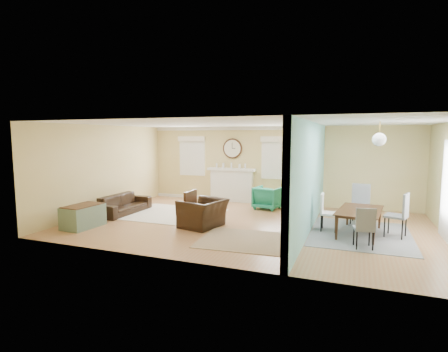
{
  "coord_description": "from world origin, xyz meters",
  "views": [
    {
      "loc": [
        2.55,
        -8.49,
        2.28
      ],
      "look_at": [
        -0.8,
        0.3,
        1.2
      ],
      "focal_mm": 28.0,
      "sensor_mm": 36.0,
      "label": 1
    }
  ],
  "objects": [
    {
      "name": "dining_chair_e",
      "position": [
        3.43,
        0.09,
        0.6
      ],
      "size": [
        0.56,
        0.56,
        1.02
      ],
      "color": "gray",
      "rests_on": "floor"
    },
    {
      "name": "window_left",
      "position": [
        -3.05,
        2.95,
        1.66
      ],
      "size": [
        1.05,
        0.13,
        1.42
      ],
      "color": "white",
      "rests_on": "wall_back"
    },
    {
      "name": "trunk",
      "position": [
        -3.79,
        -1.75,
        0.28
      ],
      "size": [
        0.65,
        1.02,
        0.57
      ],
      "color": "slate",
      "rests_on": "floor"
    },
    {
      "name": "sofa",
      "position": [
        -3.86,
        -0.03,
        0.28
      ],
      "size": [
        0.75,
        1.89,
        0.55
      ],
      "primitive_type": "imported",
      "rotation": [
        0.0,
        0.0,
        1.57
      ],
      "color": "black",
      "rests_on": "floor"
    },
    {
      "name": "window_right",
      "position": [
        0.05,
        2.95,
        1.66
      ],
      "size": [
        1.05,
        0.13,
        1.42
      ],
      "color": "white",
      "rests_on": "wall_back"
    },
    {
      "name": "potted_plant",
      "position": [
        1.13,
        0.14,
        0.75
      ],
      "size": [
        0.51,
        0.49,
        0.43
      ],
      "primitive_type": "imported",
      "rotation": [
        0.0,
        0.0,
        0.54
      ],
      "color": "#337F33",
      "rests_on": "garden_stool"
    },
    {
      "name": "rug_cream",
      "position": [
        -2.44,
        0.35,
        0.01
      ],
      "size": [
        2.68,
        2.33,
        0.01
      ],
      "primitive_type": "cube",
      "rotation": [
        0.0,
        0.0,
        0.0
      ],
      "color": "white",
      "rests_on": "floor"
    },
    {
      "name": "dining_chair_s",
      "position": [
        2.74,
        -1.01,
        0.5
      ],
      "size": [
        0.45,
        0.45,
        0.86
      ],
      "color": "gray",
      "rests_on": "floor"
    },
    {
      "name": "dining_chair_w",
      "position": [
        1.98,
        0.08,
        0.53
      ],
      "size": [
        0.4,
        0.4,
        0.9
      ],
      "color": "white",
      "rests_on": "floor"
    },
    {
      "name": "partition",
      "position": [
        1.51,
        0.28,
        1.36
      ],
      "size": [
        0.17,
        6.0,
        2.6
      ],
      "color": "tan",
      "rests_on": "ground"
    },
    {
      "name": "credenza",
      "position": [
        1.13,
        1.28,
        0.4
      ],
      "size": [
        0.49,
        1.44,
        0.8
      ],
      "color": "#9B774B",
      "rests_on": "floor"
    },
    {
      "name": "garden_stool",
      "position": [
        1.13,
        0.14,
        0.27
      ],
      "size": [
        0.36,
        0.36,
        0.54
      ],
      "primitive_type": "cylinder",
      "color": "white",
      "rests_on": "floor"
    },
    {
      "name": "wall_left",
      "position": [
        -4.5,
        0.0,
        1.3
      ],
      "size": [
        0.02,
        6.0,
        2.6
      ],
      "primitive_type": "cube",
      "color": "tan",
      "rests_on": "ground"
    },
    {
      "name": "green_chair",
      "position": [
        -0.02,
        2.09,
        0.35
      ],
      "size": [
        0.88,
        0.9,
        0.71
      ],
      "primitive_type": "imported",
      "rotation": [
        0.0,
        0.0,
        2.96
      ],
      "color": "#0A7556",
      "rests_on": "floor"
    },
    {
      "name": "pendant",
      "position": [
        3.0,
        0.0,
        2.2
      ],
      "size": [
        0.3,
        0.3,
        0.55
      ],
      "color": "gold",
      "rests_on": "ceiling"
    },
    {
      "name": "tv",
      "position": [
        1.12,
        1.28,
        1.12
      ],
      "size": [
        0.15,
        1.12,
        0.64
      ],
      "primitive_type": "imported",
      "rotation": [
        0.0,
        0.0,
        1.57
      ],
      "color": "black",
      "rests_on": "credenza"
    },
    {
      "name": "fireplace",
      "position": [
        -1.5,
        2.88,
        0.6
      ],
      "size": [
        1.7,
        0.3,
        1.17
      ],
      "color": "white",
      "rests_on": "ground"
    },
    {
      "name": "rug_grey",
      "position": [
        2.7,
        0.05,
        0.01
      ],
      "size": [
        2.2,
        2.75,
        0.01
      ],
      "primitive_type": "cube",
      "color": "gray",
      "rests_on": "floor"
    },
    {
      "name": "rug_jute",
      "position": [
        0.38,
        -1.37,
        0.01
      ],
      "size": [
        2.17,
        1.83,
        0.01
      ],
      "primitive_type": "cube",
      "rotation": [
        0.0,
        0.0,
        0.07
      ],
      "color": "#9D8467",
      "rests_on": "floor"
    },
    {
      "name": "dining_chair_n",
      "position": [
        2.67,
        1.12,
        0.61
      ],
      "size": [
        0.51,
        0.51,
        1.03
      ],
      "color": "gray",
      "rests_on": "floor"
    },
    {
      "name": "wall_front",
      "position": [
        0.0,
        -3.0,
        1.3
      ],
      "size": [
        9.0,
        0.02,
        2.6
      ],
      "primitive_type": "cube",
      "color": "tan",
      "rests_on": "ground"
    },
    {
      "name": "dining_table",
      "position": [
        2.7,
        0.05,
        0.29
      ],
      "size": [
        1.12,
        1.75,
        0.58
      ],
      "primitive_type": "imported",
      "rotation": [
        0.0,
        0.0,
        1.44
      ],
      "color": "#462B16",
      "rests_on": "floor"
    },
    {
      "name": "wall_back",
      "position": [
        0.0,
        3.0,
        1.3
      ],
      "size": [
        9.0,
        0.02,
        2.6
      ],
      "primitive_type": "cube",
      "color": "tan",
      "rests_on": "ground"
    },
    {
      "name": "floor",
      "position": [
        0.0,
        0.0,
        0.0
      ],
      "size": [
        9.0,
        9.0,
        0.0
      ],
      "primitive_type": "plane",
      "color": "#A96E42",
      "rests_on": "ground"
    },
    {
      "name": "wall_clock",
      "position": [
        -1.5,
        2.97,
        1.85
      ],
      "size": [
        0.7,
        0.07,
        0.7
      ],
      "color": "#462B16",
      "rests_on": "wall_back"
    },
    {
      "name": "ceiling",
      "position": [
        0.0,
        0.0,
        2.6
      ],
      "size": [
        9.0,
        6.0,
        0.02
      ],
      "primitive_type": "cube",
      "color": "white",
      "rests_on": "wall_back"
    },
    {
      "name": "eames_chair",
      "position": [
        -1.0,
        -0.64,
        0.35
      ],
      "size": [
        1.15,
        1.25,
        0.7
      ],
      "primitive_type": "imported",
      "rotation": [
        0.0,
        0.0,
        -1.79
      ],
      "color": "black",
      "rests_on": "floor"
    }
  ]
}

